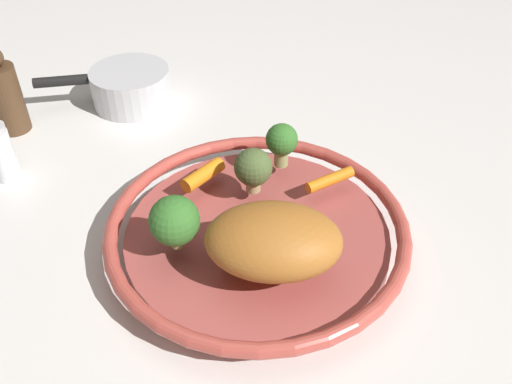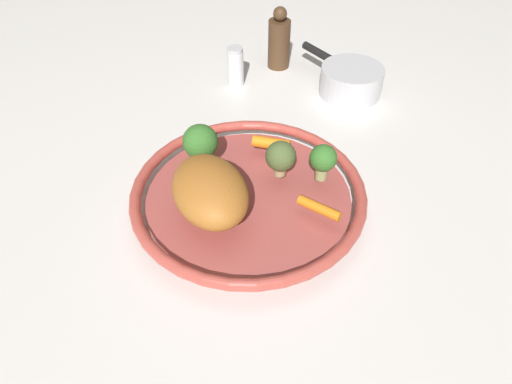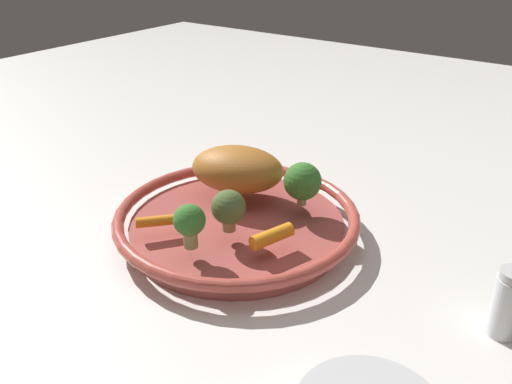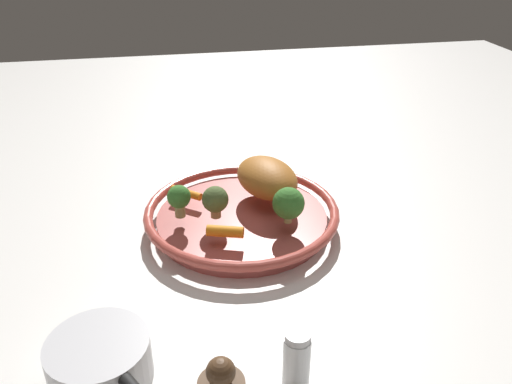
% 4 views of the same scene
% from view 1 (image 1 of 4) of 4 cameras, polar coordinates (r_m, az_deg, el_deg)
% --- Properties ---
extents(ground_plane, '(2.60, 2.60, 0.00)m').
position_cam_1_polar(ground_plane, '(0.67, 0.12, -5.53)').
color(ground_plane, silver).
extents(serving_bowl, '(0.35, 0.35, 0.04)m').
position_cam_1_polar(serving_bowl, '(0.65, 0.12, -4.18)').
color(serving_bowl, '#A84C47').
rests_on(serving_bowl, ground_plane).
extents(roast_chicken_piece, '(0.14, 0.17, 0.07)m').
position_cam_1_polar(roast_chicken_piece, '(0.57, 1.80, -4.98)').
color(roast_chicken_piece, '#AE6727').
rests_on(roast_chicken_piece, serving_bowl).
extents(baby_carrot_near_rim, '(0.06, 0.04, 0.02)m').
position_cam_1_polar(baby_carrot_near_rim, '(0.69, -5.42, 1.75)').
color(baby_carrot_near_rim, orange).
rests_on(baby_carrot_near_rim, serving_bowl).
extents(baby_carrot_back, '(0.06, 0.05, 0.02)m').
position_cam_1_polar(baby_carrot_back, '(0.69, 7.54, 1.26)').
color(baby_carrot_back, orange).
rests_on(baby_carrot_back, serving_bowl).
extents(broccoli_floret_small, '(0.05, 0.05, 0.06)m').
position_cam_1_polar(broccoli_floret_small, '(0.66, -0.29, 2.46)').
color(broccoli_floret_small, tan).
rests_on(broccoli_floret_small, serving_bowl).
extents(broccoli_floret_mid, '(0.05, 0.05, 0.06)m').
position_cam_1_polar(broccoli_floret_mid, '(0.59, -8.30, -2.93)').
color(broccoli_floret_mid, '#9AA666').
rests_on(broccoli_floret_mid, serving_bowl).
extents(broccoli_floret_edge, '(0.04, 0.04, 0.06)m').
position_cam_1_polar(broccoli_floret_edge, '(0.70, 2.63, 5.18)').
color(broccoli_floret_edge, '#9AA666').
rests_on(broccoli_floret_edge, serving_bowl).
extents(salt_shaker, '(0.03, 0.03, 0.08)m').
position_cam_1_polar(salt_shaker, '(0.81, -24.54, 3.67)').
color(salt_shaker, silver).
rests_on(salt_shaker, ground_plane).
extents(pepper_mill, '(0.05, 0.05, 0.13)m').
position_cam_1_polar(pepper_mill, '(0.91, -24.19, 8.96)').
color(pepper_mill, '#4C331E').
rests_on(pepper_mill, ground_plane).
extents(saucepan, '(0.15, 0.19, 0.06)m').
position_cam_1_polar(saucepan, '(0.93, -12.75, 10.41)').
color(saucepan, silver).
rests_on(saucepan, ground_plane).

